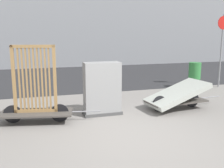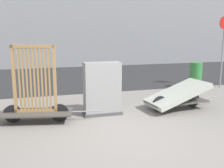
{
  "view_description": "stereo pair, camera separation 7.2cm",
  "coord_description": "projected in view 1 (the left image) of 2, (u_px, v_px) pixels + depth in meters",
  "views": [
    {
      "loc": [
        -1.93,
        -4.76,
        2.13
      ],
      "look_at": [
        0.0,
        1.59,
        0.84
      ],
      "focal_mm": 42.0,
      "sensor_mm": 36.0,
      "label": 1
    },
    {
      "loc": [
        -1.86,
        -4.78,
        2.13
      ],
      "look_at": [
        0.0,
        1.59,
        0.84
      ],
      "focal_mm": 42.0,
      "sensor_mm": 36.0,
      "label": 2
    }
  ],
  "objects": [
    {
      "name": "trash_bin",
      "position": [
        195.0,
        71.0,
        10.1
      ],
      "size": [
        0.46,
        0.46,
        1.02
      ],
      "color": "gray",
      "rests_on": "ground_plane"
    },
    {
      "name": "bike_cart_with_bedframe",
      "position": [
        36.0,
        98.0,
        6.26
      ],
      "size": [
        2.44,
        1.04,
        1.87
      ],
      "rotation": [
        0.0,
        0.0,
        -0.2
      ],
      "color": "#4C4742",
      "rests_on": "ground_plane"
    },
    {
      "name": "road_strip",
      "position": [
        74.0,
        77.0,
        12.98
      ],
      "size": [
        56.0,
        7.62,
        0.01
      ],
      "color": "#2D2D30",
      "rests_on": "ground_plane"
    },
    {
      "name": "sign_post",
      "position": [
        222.0,
        42.0,
        10.21
      ],
      "size": [
        0.51,
        0.06,
        2.83
      ],
      "color": "gray",
      "rests_on": "ground_plane"
    },
    {
      "name": "utility_cabinet",
      "position": [
        102.0,
        90.0,
        6.89
      ],
      "size": [
        1.01,
        0.46,
        1.39
      ],
      "color": "#4C4C4C",
      "rests_on": "ground_plane"
    },
    {
      "name": "bike_cart_with_mattress",
      "position": [
        177.0,
        95.0,
        7.38
      ],
      "size": [
        2.44,
        1.13,
        0.79
      ],
      "rotation": [
        0.0,
        0.0,
        0.1
      ],
      "color": "#4C4742",
      "rests_on": "ground_plane"
    },
    {
      "name": "ground_plane",
      "position": [
        134.0,
        138.0,
        5.43
      ],
      "size": [
        60.0,
        60.0,
        0.0
      ],
      "primitive_type": "plane",
      "color": "gray"
    }
  ]
}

